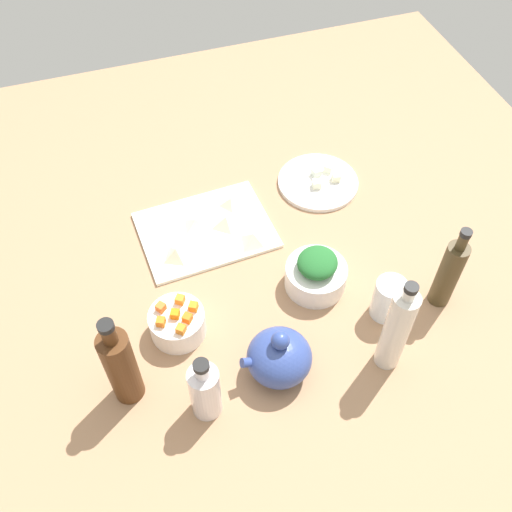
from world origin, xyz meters
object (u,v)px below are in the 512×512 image
bottle_3 (205,391)px  drinking_glass_0 (388,299)px  bowl_greens (316,277)px  bottle_2 (396,330)px  plate_tofu (318,182)px  teapot (279,357)px  bottle_0 (449,273)px  bottle_1 (121,366)px  bowl_carrots (177,323)px  cutting_board (206,230)px

bottle_3 → drinking_glass_0: bottle_3 is taller
bowl_greens → bottle_2: size_ratio=0.53×
plate_tofu → teapot: (29.29, 49.59, 4.90)cm
teapot → bottle_0: (-41.48, -5.47, 4.52)cm
plate_tofu → drinking_glass_0: 43.78cm
bowl_greens → bottle_1: size_ratio=0.55×
bottle_2 → plate_tofu: bearing=-96.6°
bowl_carrots → bottle_1: size_ratio=0.47×
cutting_board → bottle_1: bearing=54.7°
bowl_greens → bottle_0: 29.58cm
bottle_2 → drinking_glass_0: bearing=-114.6°
plate_tofu → bottle_3: (45.89, 53.05, 7.06)cm
bowl_greens → bottle_3: size_ratio=0.78×
plate_tofu → bottle_1: bottle_1 is taller
bowl_carrots → drinking_glass_0: (-45.86, 9.88, 2.04)cm
bottle_2 → bottle_0: bearing=-150.7°
drinking_glass_0 → bowl_carrots: bearing=-12.2°
bowl_greens → bowl_carrots: 33.68cm
bowl_carrots → drinking_glass_0: 46.95cm
bottle_2 → cutting_board: bearing=-60.1°
bowl_greens → bottle_3: bearing=34.0°
bottle_0 → bowl_carrots: bearing=-10.0°
plate_tofu → bowl_greens: (13.56, 31.27, 2.56)cm
bottle_0 → bottle_1: size_ratio=0.92×
bowl_carrots → bottle_1: 18.68cm
plate_tofu → bowl_carrots: (47.15, 33.63, 2.64)cm
bowl_carrots → bottle_0: size_ratio=0.51×
bottle_1 → bottle_2: bearing=169.5°
cutting_board → bowl_greens: bearing=129.6°
bottle_1 → bowl_greens: bearing=-164.1°
teapot → plate_tofu: bearing=-120.6°
bowl_carrots → bottle_3: 19.96cm
drinking_glass_0 → bowl_greens: bearing=-45.0°
drinking_glass_0 → bottle_2: bearing=65.4°
teapot → drinking_glass_0: bearing=-167.7°
bottle_1 → bottle_3: bearing=149.2°
bottle_1 → bottle_3: (-14.29, 8.51, -3.35)cm
bowl_carrots → bottle_2: (-40.80, 20.92, 8.85)cm
bottle_2 → teapot: bearing=-12.2°
bottle_0 → plate_tofu: bearing=-74.6°
drinking_glass_0 → bottle_3: bearing=12.1°
bowl_greens → bottle_0: size_ratio=0.60×
teapot → bottle_2: bearing=167.8°
plate_tofu → bowl_carrots: bearing=35.5°
bottle_2 → drinking_glass_0: (-5.06, -11.04, -6.81)cm
bowl_greens → teapot: teapot is taller
bottle_2 → bottle_3: (39.53, -1.50, -4.43)cm
bowl_greens → bowl_carrots: bowl_carrots is taller
bottle_1 → bottle_3: bottle_1 is taller
bottle_1 → drinking_glass_0: bearing=-179.0°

